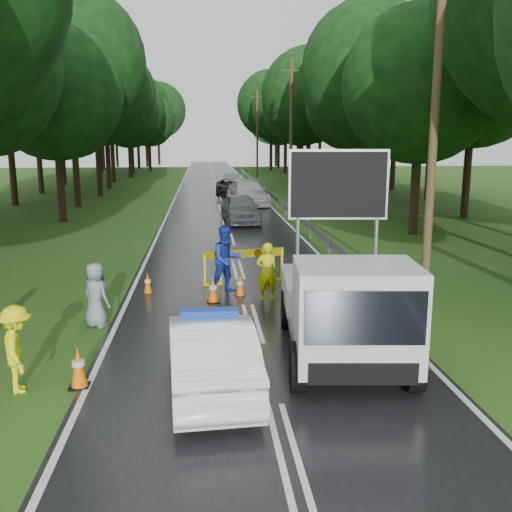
{
  "coord_description": "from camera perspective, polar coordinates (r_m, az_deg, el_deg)",
  "views": [
    {
      "loc": [
        -1.15,
        -13.53,
        4.52
      ],
      "look_at": [
        0.27,
        1.96,
        1.3
      ],
      "focal_mm": 40.0,
      "sensor_mm": 36.0,
      "label": 1
    }
  ],
  "objects": [
    {
      "name": "civilian",
      "position": [
        16.91,
        -2.94,
        -0.33
      ],
      "size": [
        1.19,
        1.07,
        2.0
      ],
      "primitive_type": "imported",
      "rotation": [
        0.0,
        0.0,
        0.39
      ],
      "color": "#182D9F",
      "rests_on": "ground"
    },
    {
      "name": "bystander_left",
      "position": [
        11.22,
        -22.78,
        -8.58
      ],
      "size": [
        0.91,
        1.18,
        1.61
      ],
      "primitive_type": "imported",
      "rotation": [
        0.0,
        0.0,
        1.91
      ],
      "color": "#F8FB0D",
      "rests_on": "ground"
    },
    {
      "name": "police_sedan",
      "position": [
        10.54,
        -4.59,
        -9.65
      ],
      "size": [
        1.75,
        4.25,
        1.51
      ],
      "rotation": [
        0.0,
        0.0,
        3.21
      ],
      "color": "white",
      "rests_on": "ground"
    },
    {
      "name": "road",
      "position": [
        43.78,
        -3.74,
        5.75
      ],
      "size": [
        7.0,
        140.0,
        0.02
      ],
      "primitive_type": "cube",
      "color": "black",
      "rests_on": "ground"
    },
    {
      "name": "cone_right",
      "position": [
        19.09,
        8.98,
        -1.19
      ],
      "size": [
        0.3,
        0.3,
        0.64
      ],
      "color": "black",
      "rests_on": "ground"
    },
    {
      "name": "queue_car_second",
      "position": [
        39.53,
        -0.87,
        6.33
      ],
      "size": [
        2.97,
        5.92,
        1.65
      ],
      "primitive_type": "imported",
      "rotation": [
        0.0,
        0.0,
        0.12
      ],
      "color": "#9D9FA5",
      "rests_on": "ground"
    },
    {
      "name": "officer",
      "position": [
        16.05,
        1.09,
        -1.58
      ],
      "size": [
        0.63,
        0.43,
        1.67
      ],
      "primitive_type": "imported",
      "rotation": [
        0.0,
        0.0,
        3.19
      ],
      "color": "#D6E50C",
      "rests_on": "ground"
    },
    {
      "name": "bystander_right",
      "position": [
        14.37,
        -15.73,
        -3.78
      ],
      "size": [
        0.92,
        0.89,
        1.59
      ],
      "primitive_type": "imported",
      "rotation": [
        0.0,
        0.0,
        2.44
      ],
      "color": "gray",
      "rests_on": "ground"
    },
    {
      "name": "cone_far",
      "position": [
        16.6,
        -1.6,
        -2.96
      ],
      "size": [
        0.31,
        0.31,
        0.66
      ],
      "color": "black",
      "rests_on": "ground"
    },
    {
      "name": "utility_pole_far",
      "position": [
        67.83,
        0.12,
        12.15
      ],
      "size": [
        1.4,
        0.24,
        10.0
      ],
      "color": "#4B3C22",
      "rests_on": "ground"
    },
    {
      "name": "cone_center",
      "position": [
        15.96,
        -4.32,
        -3.44
      ],
      "size": [
        0.35,
        0.35,
        0.74
      ],
      "color": "black",
      "rests_on": "ground"
    },
    {
      "name": "queue_car_first",
      "position": [
        30.9,
        -1.56,
        4.75
      ],
      "size": [
        2.17,
        4.75,
        1.58
      ],
      "primitive_type": "imported",
      "rotation": [
        0.0,
        0.0,
        0.07
      ],
      "color": "#44494D",
      "rests_on": "ground"
    },
    {
      "name": "barrier",
      "position": [
        17.93,
        -1.22,
        -0.2
      ],
      "size": [
        2.6,
        0.6,
        1.09
      ],
      "rotation": [
        0.0,
        0.0,
        0.21
      ],
      "color": "yellow",
      "rests_on": "ground"
    },
    {
      "name": "ground",
      "position": [
        14.31,
        -0.38,
        -6.72
      ],
      "size": [
        160.0,
        160.0,
        0.0
      ],
      "primitive_type": "plane",
      "color": "#1D4A15",
      "rests_on": "ground"
    },
    {
      "name": "utility_pole_mid",
      "position": [
        42.01,
        3.52,
        12.41
      ],
      "size": [
        1.4,
        0.24,
        10.0
      ],
      "color": "#4B3C22",
      "rests_on": "ground"
    },
    {
      "name": "utility_pole_near",
      "position": [
        16.78,
        17.44,
        13.03
      ],
      "size": [
        1.4,
        0.24,
        10.0
      ],
      "color": "#4B3C22",
      "rests_on": "ground"
    },
    {
      "name": "cone_near_left",
      "position": [
        11.16,
        -17.32,
        -10.63
      ],
      "size": [
        0.37,
        0.37,
        0.79
      ],
      "color": "black",
      "rests_on": "ground"
    },
    {
      "name": "guardrail",
      "position": [
        43.65,
        1.15,
        6.46
      ],
      "size": [
        0.12,
        60.06,
        0.7
      ],
      "color": "gray",
      "rests_on": "ground"
    },
    {
      "name": "queue_car_third",
      "position": [
        46.69,
        -2.69,
        6.93
      ],
      "size": [
        2.3,
        4.77,
        1.31
      ],
      "primitive_type": "imported",
      "rotation": [
        0.0,
        0.0,
        -0.03
      ],
      "color": "black",
      "rests_on": "ground"
    },
    {
      "name": "cone_left_mid",
      "position": [
        17.14,
        -10.76,
        -2.73
      ],
      "size": [
        0.3,
        0.3,
        0.64
      ],
      "color": "black",
      "rests_on": "ground"
    },
    {
      "name": "queue_car_fourth",
      "position": [
        52.69,
        -2.41,
        7.5
      ],
      "size": [
        1.53,
        4.18,
        1.37
      ],
      "primitive_type": "imported",
      "rotation": [
        0.0,
        0.0,
        -0.02
      ],
      "color": "#47484F",
      "rests_on": "ground"
    },
    {
      "name": "work_truck",
      "position": [
        11.85,
        8.85,
        -4.98
      ],
      "size": [
        2.8,
        5.5,
        4.23
      ],
      "rotation": [
        0.0,
        0.0,
        -0.09
      ],
      "color": "gray",
      "rests_on": "ground"
    }
  ]
}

